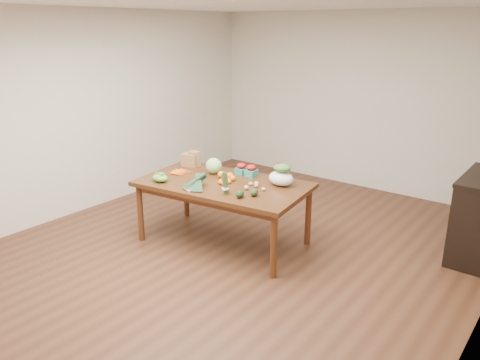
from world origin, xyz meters
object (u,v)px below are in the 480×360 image
Objects in this scene: asparagus_bundle at (225,183)px; salad_bag at (281,176)px; paper_bag at (190,159)px; mandarin_cluster at (224,180)px; dining_table at (224,213)px; cabbage at (214,166)px; kale_bunch at (194,182)px.

asparagus_bundle reaches higher than salad_bag.
paper_bag is 0.85m from mandarin_cluster.
dining_table is 7.06× the size of paper_bag.
cabbage is at bearing -172.10° from salad_bag.
kale_bunch is at bearing -44.02° from paper_bag.
cabbage is 0.41m from mandarin_cluster.
asparagus_bundle is (0.27, -0.29, 0.50)m from dining_table.
paper_bag is at bearing 153.42° from dining_table.
kale_bunch reaches higher than mandarin_cluster.
kale_bunch is 1.35× the size of salad_bag.
kale_bunch is at bearing -110.46° from mandarin_cluster.
asparagus_bundle reaches higher than cabbage.
cabbage is at bearing 132.65° from asparagus_bundle.
dining_table is 7.69× the size of asparagus_bundle.
dining_table is at bearing 136.06° from mandarin_cluster.
mandarin_cluster is 0.66m from salad_bag.
paper_bag is at bearing 171.43° from cabbage.
cabbage is 0.90m from salad_bag.
kale_bunch is 0.39m from asparagus_bundle.
kale_bunch is at bearing -174.61° from asparagus_bundle.
cabbage is 0.78× the size of asparagus_bundle.
dining_table is at bearing -32.48° from cabbage.
asparagus_bundle reaches higher than kale_bunch.
mandarin_cluster is at bearing -33.61° from cabbage.
paper_bag is 1.40× the size of cabbage.
kale_bunch is at bearing -112.46° from dining_table.
dining_table is at bearing 125.86° from asparagus_bundle.
salad_bag is at bearing 38.06° from kale_bunch.
mandarin_cluster is at bearing -147.86° from salad_bag.
salad_bag is at bearing 32.14° from mandarin_cluster.
mandarin_cluster is (0.79, -0.29, -0.06)m from paper_bag.
paper_bag is 0.92m from kale_bunch.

